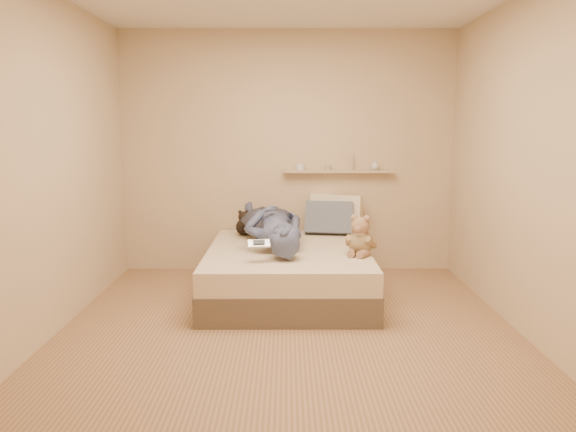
{
  "coord_description": "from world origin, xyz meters",
  "views": [
    {
      "loc": [
        -0.01,
        -4.23,
        1.58
      ],
      "look_at": [
        0.0,
        0.65,
        0.8
      ],
      "focal_mm": 35.0,
      "sensor_mm": 36.0,
      "label": 1
    }
  ],
  "objects_px": {
    "wall_shelf": "(338,171)",
    "game_console": "(259,244)",
    "bed": "(288,271)",
    "pillow_grey": "(329,218)",
    "dark_plush": "(244,224)",
    "pillow_cream": "(336,213)",
    "teddy_bear": "(360,238)",
    "person": "(271,224)"
  },
  "relations": [
    {
      "from": "pillow_cream",
      "to": "wall_shelf",
      "type": "xyz_separation_m",
      "value": [
        0.03,
        0.08,
        0.45
      ]
    },
    {
      "from": "dark_plush",
      "to": "pillow_cream",
      "type": "xyz_separation_m",
      "value": [
        0.98,
        0.21,
        0.08
      ]
    },
    {
      "from": "game_console",
      "to": "wall_shelf",
      "type": "relative_size",
      "value": 0.16
    },
    {
      "from": "game_console",
      "to": "pillow_grey",
      "type": "xyz_separation_m",
      "value": [
        0.68,
        1.26,
        0.01
      ]
    },
    {
      "from": "teddy_bear",
      "to": "game_console",
      "type": "bearing_deg",
      "value": -162.44
    },
    {
      "from": "game_console",
      "to": "pillow_grey",
      "type": "height_order",
      "value": "pillow_grey"
    },
    {
      "from": "game_console",
      "to": "dark_plush",
      "type": "xyz_separation_m",
      "value": [
        -0.21,
        1.19,
        -0.05
      ]
    },
    {
      "from": "bed",
      "to": "pillow_grey",
      "type": "distance_m",
      "value": 0.91
    },
    {
      "from": "teddy_bear",
      "to": "pillow_cream",
      "type": "distance_m",
      "value": 1.13
    },
    {
      "from": "pillow_cream",
      "to": "wall_shelf",
      "type": "relative_size",
      "value": 0.46
    },
    {
      "from": "dark_plush",
      "to": "person",
      "type": "xyz_separation_m",
      "value": [
        0.3,
        -0.43,
        0.08
      ]
    },
    {
      "from": "pillow_grey",
      "to": "person",
      "type": "bearing_deg",
      "value": -140.41
    },
    {
      "from": "dark_plush",
      "to": "bed",
      "type": "bearing_deg",
      "value": -53.63
    },
    {
      "from": "game_console",
      "to": "wall_shelf",
      "type": "xyz_separation_m",
      "value": [
        0.79,
        1.48,
        0.49
      ]
    },
    {
      "from": "pillow_grey",
      "to": "pillow_cream",
      "type": "bearing_deg",
      "value": 58.73
    },
    {
      "from": "pillow_cream",
      "to": "pillow_grey",
      "type": "distance_m",
      "value": 0.17
    },
    {
      "from": "pillow_grey",
      "to": "teddy_bear",
      "type": "bearing_deg",
      "value": -78.37
    },
    {
      "from": "teddy_bear",
      "to": "pillow_cream",
      "type": "relative_size",
      "value": 0.66
    },
    {
      "from": "bed",
      "to": "pillow_cream",
      "type": "bearing_deg",
      "value": 57.73
    },
    {
      "from": "dark_plush",
      "to": "person",
      "type": "bearing_deg",
      "value": -54.96
    },
    {
      "from": "teddy_bear",
      "to": "person",
      "type": "xyz_separation_m",
      "value": [
        -0.8,
        0.49,
        0.04
      ]
    },
    {
      "from": "person",
      "to": "dark_plush",
      "type": "bearing_deg",
      "value": -64.66
    },
    {
      "from": "person",
      "to": "bed",
      "type": "bearing_deg",
      "value": 119.42
    },
    {
      "from": "bed",
      "to": "game_console",
      "type": "height_order",
      "value": "game_console"
    },
    {
      "from": "game_console",
      "to": "person",
      "type": "bearing_deg",
      "value": 83.64
    },
    {
      "from": "teddy_bear",
      "to": "dark_plush",
      "type": "xyz_separation_m",
      "value": [
        -1.1,
        0.91,
        -0.04
      ]
    },
    {
      "from": "game_console",
      "to": "pillow_cream",
      "type": "distance_m",
      "value": 1.6
    },
    {
      "from": "person",
      "to": "wall_shelf",
      "type": "height_order",
      "value": "wall_shelf"
    },
    {
      "from": "teddy_bear",
      "to": "pillow_cream",
      "type": "bearing_deg",
      "value": 95.95
    },
    {
      "from": "bed",
      "to": "teddy_bear",
      "type": "bearing_deg",
      "value": -24.38
    },
    {
      "from": "game_console",
      "to": "pillow_cream",
      "type": "bearing_deg",
      "value": 61.25
    },
    {
      "from": "game_console",
      "to": "teddy_bear",
      "type": "relative_size",
      "value": 0.53
    },
    {
      "from": "game_console",
      "to": "wall_shelf",
      "type": "bearing_deg",
      "value": 61.77
    },
    {
      "from": "dark_plush",
      "to": "person",
      "type": "relative_size",
      "value": 0.16
    },
    {
      "from": "pillow_grey",
      "to": "person",
      "type": "height_order",
      "value": "person"
    },
    {
      "from": "bed",
      "to": "dark_plush",
      "type": "distance_m",
      "value": 0.85
    },
    {
      "from": "dark_plush",
      "to": "wall_shelf",
      "type": "xyz_separation_m",
      "value": [
        1.01,
        0.29,
        0.53
      ]
    },
    {
      "from": "pillow_grey",
      "to": "game_console",
      "type": "bearing_deg",
      "value": -118.46
    },
    {
      "from": "game_console",
      "to": "teddy_bear",
      "type": "distance_m",
      "value": 0.93
    },
    {
      "from": "wall_shelf",
      "to": "teddy_bear",
      "type": "bearing_deg",
      "value": -85.67
    },
    {
      "from": "bed",
      "to": "wall_shelf",
      "type": "relative_size",
      "value": 1.58
    },
    {
      "from": "wall_shelf",
      "to": "game_console",
      "type": "bearing_deg",
      "value": -118.23
    }
  ]
}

